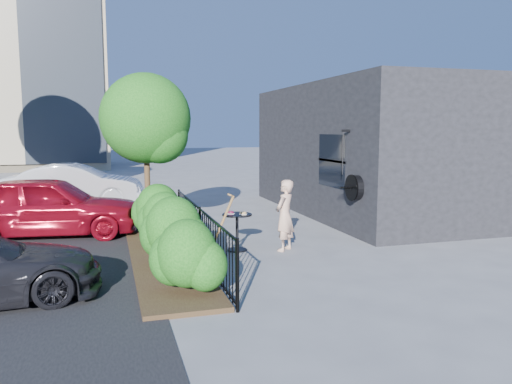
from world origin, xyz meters
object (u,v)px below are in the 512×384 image
object	(u,v)px
shovel	(218,235)
car_silver	(76,185)
woman	(285,215)
patio_tree	(149,124)
cafe_table	(237,225)
car_red	(48,206)

from	to	relation	value
shovel	car_silver	size ratio (longest dim) A/B	0.33
woman	shovel	xyz separation A→B (m)	(-1.68, -0.92, -0.14)
woman	shovel	distance (m)	1.92
woman	patio_tree	bearing A→B (deg)	-85.52
patio_tree	woman	distance (m)	4.12
patio_tree	cafe_table	xyz separation A→B (m)	(1.66, -2.17, -2.20)
car_silver	shovel	bearing A→B (deg)	-153.90
car_red	car_silver	size ratio (longest dim) A/B	1.00
patio_tree	woman	xyz separation A→B (m)	(2.66, -2.45, -1.98)
car_silver	woman	bearing A→B (deg)	-142.14
patio_tree	car_red	size ratio (longest dim) A/B	0.88
patio_tree	woman	bearing A→B (deg)	-42.65
car_silver	cafe_table	bearing A→B (deg)	-146.97
patio_tree	car_red	xyz separation A→B (m)	(-2.44, 0.61, -2.01)
patio_tree	woman	world-z (taller)	patio_tree
woman	shovel	bearing A→B (deg)	-14.11
shovel	car_silver	world-z (taller)	car_silver
cafe_table	car_silver	distance (m)	8.54
cafe_table	shovel	distance (m)	1.38
woman	car_red	distance (m)	5.94
patio_tree	car_silver	size ratio (longest dim) A/B	0.89
shovel	car_silver	distance (m)	9.39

